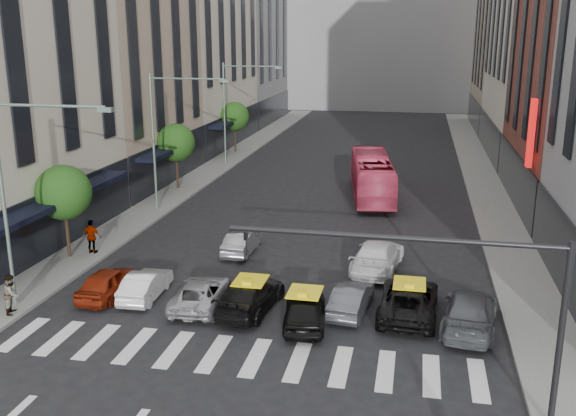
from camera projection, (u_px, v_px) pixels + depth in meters
The scene contains 27 objects.
ground at pixel (228, 376), 22.53m from camera, with size 160.00×160.00×0.00m, color black.
sidewalk_left at pixel (199, 178), 53.08m from camera, with size 3.00×96.00×0.15m, color slate.
sidewalk_right at pixel (487, 191), 48.66m from camera, with size 3.00×96.00×0.15m, color slate.
building_left_b at pixel (116, 28), 49.10m from camera, with size 8.00×16.00×24.00m, color tan.
building_left_d at pixel (243, 6), 83.28m from camera, with size 8.00×18.00×30.00m, color gray.
building_right_d at pixel (517, 13), 77.01m from camera, with size 8.00×18.00×28.00m, color tan.
tree_near at pixel (64, 193), 33.29m from camera, with size 2.88×2.88×4.95m.
tree_mid at pixel (176, 143), 48.41m from camera, with size 2.88×2.88×4.95m.
tree_far at pixel (235, 117), 63.53m from camera, with size 2.88×2.88×4.95m.
streetlamp_near at pixel (21, 176), 26.68m from camera, with size 5.38×0.25×9.00m.
streetlamp_mid at pixel (166, 124), 41.81m from camera, with size 5.38×0.25×9.00m.
streetlamp_far at pixel (234, 100), 56.93m from camera, with size 5.38×0.25×9.00m.
traffic_signal at pixel (465, 285), 18.93m from camera, with size 10.10×0.20×6.00m.
liberty_sign at pixel (531, 133), 37.43m from camera, with size 0.30×0.70×4.00m.
car_red at pixel (108, 282), 29.22m from camera, with size 1.60×3.97×1.35m, color maroon.
car_white_front at pixel (146, 284), 29.11m from camera, with size 1.33×3.83×1.26m, color silver.
car_silver at pixel (201, 293), 28.17m from camera, with size 2.06×4.46×1.24m, color #ABACB1.
taxi_left at pixel (251, 296), 27.70m from camera, with size 1.93×4.74×1.38m, color black.
taxi_center at pixel (305, 309), 26.35m from camera, with size 1.68×4.17×1.42m, color black.
car_grey_mid at pixel (351, 298), 27.56m from camera, with size 1.34×3.83×1.26m, color #3F4146.
taxi_right at pixel (409, 299), 27.25m from camera, with size 2.37×5.13×1.43m, color black.
car_grey_curb at pixel (470, 312), 26.01m from camera, with size 2.06×5.08×1.47m, color #484C51.
car_row2_left at pixel (242, 242), 35.00m from camera, with size 1.31×3.77×1.24m, color gray.
car_row2_right at pixel (377, 256), 32.46m from camera, with size 2.15×5.30×1.54m, color white.
bus at pixel (372, 176), 46.81m from camera, with size 2.62×11.18×3.12m, color #E34267.
pedestrian_near at pixel (12, 294), 27.08m from camera, with size 0.84×0.65×1.72m, color gray.
pedestrian_far at pixel (92, 237), 34.48m from camera, with size 1.09×0.45×1.85m, color gray.
Camera 1 is at (6.07, -19.35, 11.66)m, focal length 40.00 mm.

